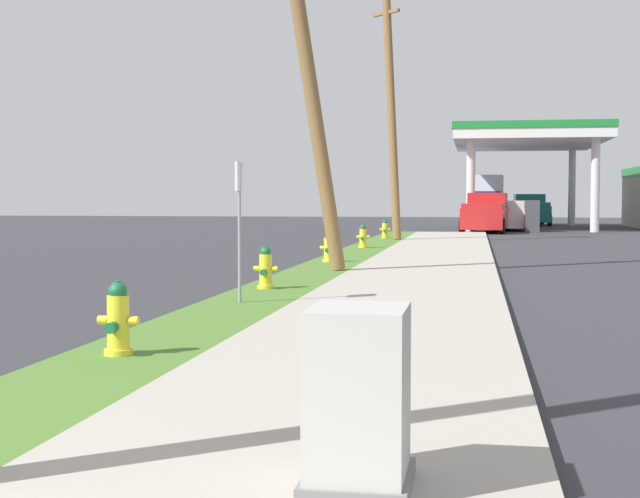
# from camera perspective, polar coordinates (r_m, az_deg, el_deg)

# --- Properties ---
(fire_hydrant_nearest) EXTENTS (0.42, 0.38, 0.74)m
(fire_hydrant_nearest) POSITION_cam_1_polar(r_m,az_deg,el_deg) (9.39, -12.50, -4.52)
(fire_hydrant_nearest) COLOR yellow
(fire_hydrant_nearest) RESTS_ON grass_verge
(fire_hydrant_second) EXTENTS (0.42, 0.38, 0.74)m
(fire_hydrant_second) POSITION_cam_1_polar(r_m,az_deg,el_deg) (15.90, -3.42, -1.32)
(fire_hydrant_second) COLOR yellow
(fire_hydrant_second) RESTS_ON grass_verge
(fire_hydrant_third) EXTENTS (0.42, 0.37, 0.74)m
(fire_hydrant_third) POSITION_cam_1_polar(r_m,az_deg,el_deg) (22.56, 0.52, 0.02)
(fire_hydrant_third) COLOR yellow
(fire_hydrant_third) RESTS_ON grass_verge
(fire_hydrant_fourth) EXTENTS (0.42, 0.37, 0.74)m
(fire_hydrant_fourth) POSITION_cam_1_polar(r_m,az_deg,el_deg) (29.06, 2.70, 0.72)
(fire_hydrant_fourth) COLOR yellow
(fire_hydrant_fourth) RESTS_ON grass_verge
(fire_hydrant_fifth) EXTENTS (0.42, 0.38, 0.74)m
(fire_hydrant_fifth) POSITION_cam_1_polar(r_m,az_deg,el_deg) (36.05, 4.08, 1.19)
(fire_hydrant_fifth) COLOR yellow
(fire_hydrant_fifth) RESTS_ON grass_verge
(utility_pole_midground) EXTENTS (2.33, 1.20, 10.13)m
(utility_pole_midground) POSITION_cam_1_polar(r_m,az_deg,el_deg) (20.02, -1.14, 13.47)
(utility_pole_midground) COLOR olive
(utility_pole_midground) RESTS_ON grass_verge
(utility_pole_background) EXTENTS (1.29, 1.16, 9.30)m
(utility_pole_background) POSITION_cam_1_polar(r_m,az_deg,el_deg) (35.40, 4.49, 8.30)
(utility_pole_background) COLOR olive
(utility_pole_background) RESTS_ON grass_verge
(utility_cabinet) EXTENTS (0.58, 0.71, 0.99)m
(utility_cabinet) POSITION_cam_1_polar(r_m,az_deg,el_deg) (5.01, 2.42, -9.71)
(utility_cabinet) COLOR slate
(utility_cabinet) RESTS_ON sidewalk_slab
(street_sign_post) EXTENTS (0.05, 0.36, 2.12)m
(street_sign_post) POSITION_cam_1_polar(r_m,az_deg,el_deg) (13.76, -5.06, 2.94)
(street_sign_post) COLOR gray
(street_sign_post) RESTS_ON grass_verge
(car_white_by_near_pump) EXTENTS (1.94, 4.50, 1.57)m
(car_white_by_near_pump) POSITION_cam_1_polar(r_m,az_deg,el_deg) (49.28, 11.74, 1.99)
(car_white_by_near_pump) COLOR white
(car_white_by_near_pump) RESTS_ON ground
(truck_red_at_forecourt) EXTENTS (2.59, 5.56, 1.97)m
(truck_red_at_forecourt) POSITION_cam_1_polar(r_m,az_deg,el_deg) (46.10, 10.33, 2.16)
(truck_red_at_forecourt) COLOR red
(truck_red_at_forecourt) RESTS_ON ground
(truck_teal_on_apron) EXTENTS (2.31, 5.47, 1.97)m
(truck_teal_on_apron) POSITION_cam_1_polar(r_m,az_deg,el_deg) (59.72, 13.01, 2.35)
(truck_teal_on_apron) COLOR #197075
(truck_teal_on_apron) RESTS_ON ground
(truck_navy_at_far_bay) EXTENTS (2.42, 6.49, 3.11)m
(truck_navy_at_far_bay) POSITION_cam_1_polar(r_m,az_deg,el_deg) (56.94, 10.34, 2.92)
(truck_navy_at_far_bay) COLOR navy
(truck_navy_at_far_bay) RESTS_ON ground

